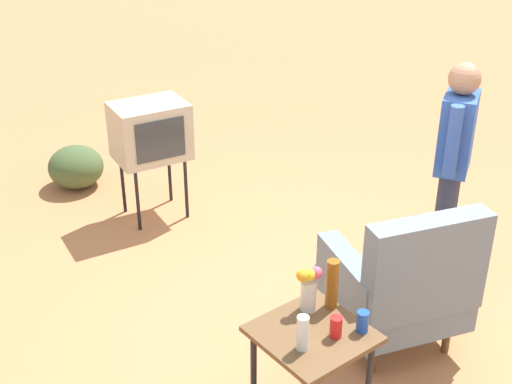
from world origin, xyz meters
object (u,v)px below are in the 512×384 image
(bottle_tall_amber, at_px, (332,284))
(armchair, at_px, (403,282))
(bottle_short_clear, at_px, (303,333))
(person_standing, at_px, (453,159))
(soda_can_red, at_px, (336,327))
(tv_on_stand, at_px, (150,132))
(flower_vase, at_px, (309,287))
(side_table, at_px, (312,346))
(soda_can_blue, at_px, (363,322))

(bottle_tall_amber, bearing_deg, armchair, -176.99)
(bottle_tall_amber, height_order, bottle_short_clear, bottle_tall_amber)
(person_standing, distance_m, soda_can_red, 1.86)
(tv_on_stand, distance_m, person_standing, 2.44)
(flower_vase, bearing_deg, person_standing, -167.68)
(soda_can_red, bearing_deg, armchair, -163.73)
(side_table, relative_size, bottle_tall_amber, 2.11)
(armchair, relative_size, person_standing, 0.65)
(bottle_tall_amber, bearing_deg, bottle_short_clear, 25.07)
(side_table, bearing_deg, person_standing, -163.49)
(tv_on_stand, distance_m, soda_can_red, 2.78)
(person_standing, bearing_deg, bottle_tall_amber, 15.30)
(tv_on_stand, relative_size, soda_can_red, 8.44)
(person_standing, height_order, soda_can_blue, person_standing)
(person_standing, xyz_separation_m, soda_can_red, (1.73, 0.63, -0.24))
(bottle_tall_amber, distance_m, soda_can_blue, 0.27)
(armchair, bearing_deg, side_table, 8.89)
(armchair, bearing_deg, soda_can_red, 16.27)
(person_standing, bearing_deg, soda_can_red, 20.09)
(armchair, height_order, person_standing, person_standing)
(armchair, xyz_separation_m, bottle_short_clear, (1.02, 0.20, 0.23))
(side_table, height_order, soda_can_blue, soda_can_blue)
(tv_on_stand, distance_m, flower_vase, 2.50)
(side_table, xyz_separation_m, soda_can_red, (-0.07, 0.10, 0.15))
(armchair, bearing_deg, tv_on_stand, -82.44)
(tv_on_stand, bearing_deg, bottle_short_clear, 75.65)
(person_standing, bearing_deg, flower_vase, 12.32)
(bottle_tall_amber, distance_m, bottle_short_clear, 0.40)
(side_table, relative_size, soda_can_blue, 5.18)
(bottle_tall_amber, height_order, soda_can_blue, bottle_tall_amber)
(side_table, xyz_separation_m, soda_can_blue, (-0.21, 0.15, 0.15))
(armchair, height_order, bottle_tall_amber, armchair)
(person_standing, height_order, bottle_short_clear, person_standing)
(bottle_short_clear, bearing_deg, soda_can_blue, 165.79)
(person_standing, relative_size, bottle_tall_amber, 5.47)
(person_standing, bearing_deg, bottle_short_clear, 17.22)
(soda_can_red, bearing_deg, tv_on_stand, -100.10)
(soda_can_red, height_order, flower_vase, flower_vase)
(tv_on_stand, xyz_separation_m, soda_can_red, (0.49, 2.73, -0.09))
(person_standing, relative_size, flower_vase, 6.19)
(armchair, relative_size, side_table, 1.68)
(person_standing, bearing_deg, armchair, 23.35)
(person_standing, relative_size, bottle_short_clear, 8.20)
(side_table, bearing_deg, bottle_tall_amber, -155.65)
(soda_can_blue, bearing_deg, flower_vase, -72.89)
(armchair, relative_size, tv_on_stand, 1.03)
(armchair, height_order, soda_can_red, armchair)
(side_table, bearing_deg, armchair, -171.11)
(person_standing, distance_m, bottle_short_clear, 2.04)
(soda_can_blue, distance_m, bottle_short_clear, 0.36)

